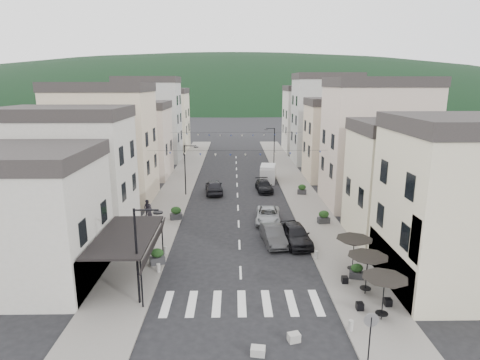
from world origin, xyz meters
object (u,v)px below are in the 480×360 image
object	(u,v)px
parked_car_a	(295,234)
parked_car_b	(273,235)
pedestrian_b	(148,208)
parked_car_e	(214,187)
pedestrian_a	(150,212)
parked_car_d	(264,186)
delivery_van	(268,173)
parked_car_c	(268,215)

from	to	relation	value
parked_car_a	parked_car_b	distance (m)	1.81
pedestrian_b	parked_car_e	bearing A→B (deg)	71.54
pedestrian_a	pedestrian_b	world-z (taller)	pedestrian_b
parked_car_a	pedestrian_b	bearing A→B (deg)	146.27
parked_car_d	pedestrian_b	size ratio (longest dim) A/B	2.61
parked_car_e	parked_car_a	bearing A→B (deg)	109.68
parked_car_d	pedestrian_a	distance (m)	16.00
parked_car_b	parked_car_e	xyz separation A→B (m)	(-5.60, 15.62, 0.10)
parked_car_d	pedestrian_b	world-z (taller)	pedestrian_b
parked_car_d	pedestrian_b	xyz separation A→B (m)	(-12.13, -9.90, 0.33)
delivery_van	parked_car_d	bearing A→B (deg)	-92.59
parked_car_d	parked_car_e	xyz separation A→B (m)	(-6.07, -0.87, 0.18)
pedestrian_b	pedestrian_a	bearing A→B (deg)	-52.38
parked_car_b	parked_car_d	bearing A→B (deg)	81.89
parked_car_b	delivery_van	world-z (taller)	delivery_van
parked_car_a	delivery_van	bearing A→B (deg)	83.78
parked_car_b	parked_car_c	size ratio (longest dim) A/B	0.90
parked_car_e	pedestrian_b	size ratio (longest dim) A/B	2.83
parked_car_d	parked_car_e	size ratio (longest dim) A/B	0.92
delivery_van	pedestrian_a	size ratio (longest dim) A/B	3.23
delivery_van	pedestrian_a	distance (m)	20.46
parked_car_c	pedestrian_b	xyz separation A→B (m)	(-11.66, 1.36, 0.30)
parked_car_b	pedestrian_a	bearing A→B (deg)	147.08
parked_car_d	pedestrian_a	xyz separation A→B (m)	(-11.72, -10.89, 0.24)
parked_car_d	delivery_van	bearing A→B (deg)	75.66
parked_car_d	pedestrian_b	bearing A→B (deg)	-145.08
parked_car_b	pedestrian_b	distance (m)	13.39
pedestrian_b	parked_car_b	bearing A→B (deg)	-14.08
parked_car_a	pedestrian_a	size ratio (longest dim) A/B	3.18
parked_car_c	parked_car_d	world-z (taller)	parked_car_c
parked_car_d	delivery_van	world-z (taller)	delivery_van
parked_car_d	parked_car_e	distance (m)	6.14
pedestrian_a	parked_car_c	bearing A→B (deg)	11.91
parked_car_c	delivery_van	size ratio (longest dim) A/B	0.98
parked_car_c	parked_car_e	world-z (taller)	parked_car_e
delivery_van	parked_car_c	bearing A→B (deg)	-87.39
parked_car_a	pedestrian_a	bearing A→B (deg)	149.12
parked_car_c	pedestrian_b	distance (m)	11.74
parked_car_a	delivery_van	distance (m)	21.79
parked_car_c	delivery_van	xyz separation A→B (m)	(1.39, 16.45, 0.45)
parked_car_e	delivery_van	distance (m)	9.26
parked_car_a	parked_car_c	size ratio (longest dim) A/B	1.01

